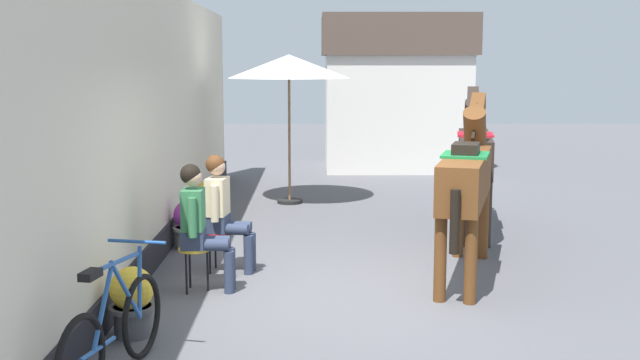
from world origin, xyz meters
name	(u,v)px	position (x,y,z in m)	size (l,w,h in m)	color
ground_plane	(347,233)	(0.00, 3.00, 0.00)	(40.00, 40.00, 0.00)	#56565B
pub_facade_wall	(145,137)	(-2.55, 1.50, 1.54)	(0.34, 14.00, 3.40)	beige
distant_cottage	(396,91)	(1.40, 10.00, 1.80)	(3.40, 2.60, 3.50)	silver
seated_visitor_near	(199,221)	(-1.70, 0.11, 0.78)	(0.61, 0.49, 1.39)	gold
seated_visitor_far	(223,207)	(-1.54, 0.91, 0.78)	(0.61, 0.49, 1.39)	red
saddled_horse_near	(467,177)	(1.28, 0.74, 1.16)	(1.09, 2.92, 2.06)	brown
saddled_horse_far	(474,152)	(1.86, 3.20, 1.16)	(0.81, 2.97, 2.06)	#2D231E
flower_planter_nearest	(132,300)	(-2.11, -1.28, 0.33)	(0.43, 0.43, 0.64)	#4C4C51
flower_planter_inner_far	(189,223)	(-2.14, 2.11, 0.33)	(0.43, 0.43, 0.64)	beige
flower_planter_farthest	(208,201)	(-2.11, 3.80, 0.33)	(0.43, 0.43, 0.64)	#4C4C51
leaning_bicycle	(114,332)	(-2.01, -2.30, 0.40)	(0.54, 1.74, 1.02)	black
cafe_parasol	(289,67)	(-0.90, 5.42, 2.36)	(2.10, 2.10, 2.58)	black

